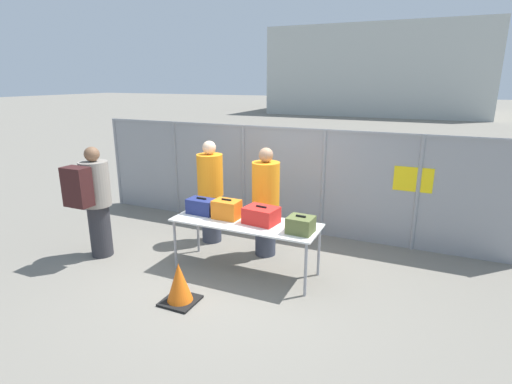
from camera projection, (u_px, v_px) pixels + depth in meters
ground_plane at (235, 271)px, 5.90m from camera, size 120.00×120.00×0.00m
fence_section at (283, 177)px, 7.32m from camera, size 7.85×0.07×1.92m
inspection_table at (245, 225)px, 5.72m from camera, size 2.14×0.75×0.78m
suitcase_navy at (202, 206)px, 6.03m from camera, size 0.44×0.27×0.25m
suitcase_orange at (227, 209)px, 5.81m from camera, size 0.39×0.28×0.30m
suitcase_red at (261, 215)px, 5.62m from camera, size 0.50×0.40×0.26m
suitcase_olive at (301, 225)px, 5.27m from camera, size 0.35×0.31×0.24m
traveler_hooded at (94, 198)px, 6.14m from camera, size 0.44×0.68×1.76m
security_worker_near at (266, 201)px, 6.25m from camera, size 0.43×0.43×1.74m
security_worker_far at (211, 191)px, 6.78m from camera, size 0.44×0.44×1.76m
utility_trailer at (342, 197)px, 8.20m from camera, size 3.92×2.27×0.66m
distant_hangar at (383, 72)px, 34.15m from camera, size 16.20×12.86×6.62m
traffic_cone at (179, 284)px, 5.02m from camera, size 0.43×0.43×0.54m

